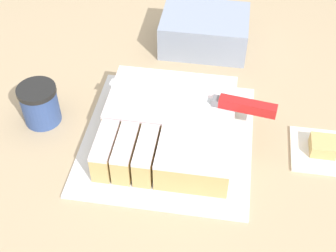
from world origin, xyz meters
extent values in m
cube|color=tan|center=(0.00, 0.00, 0.47)|extent=(1.40, 1.10, 0.94)
cube|color=silver|center=(0.07, -0.07, 0.94)|extent=(0.35, 0.36, 0.01)
cube|color=tan|center=(0.07, -0.02, 0.98)|extent=(0.26, 0.17, 0.06)
cube|color=white|center=(0.07, -0.02, 1.01)|extent=(0.26, 0.17, 0.01)
cube|color=tan|center=(0.13, -0.16, 0.98)|extent=(0.14, 0.11, 0.06)
cube|color=white|center=(0.13, -0.16, 1.01)|extent=(0.14, 0.11, 0.01)
cube|color=tan|center=(-0.04, -0.16, 0.98)|extent=(0.03, 0.11, 0.06)
cube|color=white|center=(-0.04, -0.16, 1.01)|extent=(0.03, 0.11, 0.01)
cube|color=tan|center=(0.00, -0.16, 0.98)|extent=(0.03, 0.11, 0.06)
cube|color=white|center=(0.00, -0.16, 1.01)|extent=(0.03, 0.11, 0.01)
cube|color=tan|center=(0.04, -0.16, 0.98)|extent=(0.03, 0.11, 0.06)
cube|color=white|center=(0.04, -0.16, 1.01)|extent=(0.03, 0.11, 0.01)
cube|color=silver|center=(0.05, -0.01, 1.01)|extent=(0.24, 0.05, 0.00)
cube|color=slate|center=(0.16, -0.03, 1.02)|extent=(0.02, 0.02, 0.02)
cube|color=red|center=(0.22, -0.04, 1.02)|extent=(0.12, 0.04, 0.02)
cylinder|color=#334C8C|center=(-0.21, -0.06, 0.98)|extent=(0.08, 0.08, 0.08)
cylinder|color=black|center=(-0.21, -0.06, 1.02)|extent=(0.08, 0.08, 0.01)
cube|color=white|center=(0.38, -0.06, 0.94)|extent=(0.12, 0.12, 0.01)
cube|color=tan|center=(0.38, -0.06, 0.96)|extent=(0.05, 0.05, 0.03)
cube|color=#8C99B2|center=(0.11, 0.27, 0.98)|extent=(0.21, 0.16, 0.09)
camera|label=1|loc=(0.17, -0.73, 1.65)|focal=50.00mm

